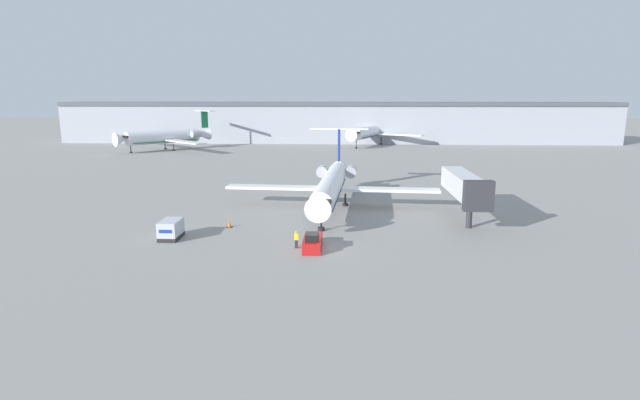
{
  "coord_description": "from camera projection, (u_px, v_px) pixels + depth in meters",
  "views": [
    {
      "loc": [
        2.72,
        -48.13,
        15.25
      ],
      "look_at": [
        0.0,
        9.18,
        3.23
      ],
      "focal_mm": 28.0,
      "sensor_mm": 36.0,
      "label": 1
    }
  ],
  "objects": [
    {
      "name": "ground_plane",
      "position": [
        316.0,
        250.0,
        50.31
      ],
      "size": [
        600.0,
        600.0,
        0.0
      ],
      "primitive_type": "plane",
      "color": "gray"
    },
    {
      "name": "terminal_building",
      "position": [
        336.0,
        122.0,
        166.27
      ],
      "size": [
        180.0,
        16.8,
        13.23
      ],
      "color": "#9EA3AD",
      "rests_on": "ground"
    },
    {
      "name": "airplane_main",
      "position": [
        331.0,
        184.0,
        69.17
      ],
      "size": [
        29.84,
        31.19,
        10.08
      ],
      "color": "white",
      "rests_on": "ground"
    },
    {
      "name": "pushback_tug",
      "position": [
        313.0,
        242.0,
        50.49
      ],
      "size": [
        1.81,
        4.8,
        1.88
      ],
      "color": "#B21919",
      "rests_on": "ground"
    },
    {
      "name": "luggage_cart",
      "position": [
        171.0,
        229.0,
        54.05
      ],
      "size": [
        1.98,
        3.33,
        2.07
      ],
      "color": "#232326",
      "rests_on": "ground"
    },
    {
      "name": "worker_near_tug",
      "position": [
        296.0,
        239.0,
        50.72
      ],
      "size": [
        0.4,
        0.25,
        1.81
      ],
      "color": "#232838",
      "rests_on": "ground"
    },
    {
      "name": "traffic_cone_left",
      "position": [
        229.0,
        224.0,
        58.9
      ],
      "size": [
        0.67,
        0.67,
        0.78
      ],
      "color": "black",
      "rests_on": "ground"
    },
    {
      "name": "airplane_parked_far_left",
      "position": [
        166.0,
        137.0,
        141.55
      ],
      "size": [
        29.43,
        27.82,
        10.93
      ],
      "color": "silver",
      "rests_on": "ground"
    },
    {
      "name": "airplane_parked_far_right",
      "position": [
        373.0,
        131.0,
        158.32
      ],
      "size": [
        30.47,
        34.28,
        11.16
      ],
      "color": "white",
      "rests_on": "ground"
    },
    {
      "name": "jet_bridge",
      "position": [
        464.0,
        186.0,
        60.95
      ],
      "size": [
        3.2,
        15.01,
        6.19
      ],
      "color": "#2D2D33",
      "rests_on": "ground"
    }
  ]
}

